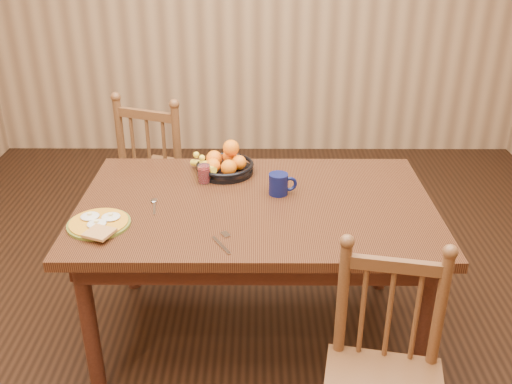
{
  "coord_description": "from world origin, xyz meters",
  "views": [
    {
      "loc": [
        0.01,
        -2.29,
        1.94
      ],
      "look_at": [
        0.0,
        0.0,
        0.8
      ],
      "focal_mm": 40.0,
      "sensor_mm": 36.0,
      "label": 1
    }
  ],
  "objects_px": {
    "breakfast_plate": "(99,223)",
    "fruit_bowl": "(224,164)",
    "chair_near": "(384,381)",
    "coffee_mug": "(279,184)",
    "chair_far": "(165,174)",
    "dining_table": "(256,218)"
  },
  "relations": [
    {
      "from": "chair_near",
      "to": "coffee_mug",
      "type": "height_order",
      "value": "chair_near"
    },
    {
      "from": "breakfast_plate",
      "to": "chair_far",
      "type": "bearing_deg",
      "value": 85.26
    },
    {
      "from": "chair_near",
      "to": "breakfast_plate",
      "type": "xyz_separation_m",
      "value": [
        -1.11,
        0.57,
        0.32
      ]
    },
    {
      "from": "chair_near",
      "to": "coffee_mug",
      "type": "distance_m",
      "value": 1.0
    },
    {
      "from": "chair_near",
      "to": "fruit_bowl",
      "type": "xyz_separation_m",
      "value": [
        -0.62,
        1.11,
        0.35
      ]
    },
    {
      "from": "fruit_bowl",
      "to": "coffee_mug",
      "type": "bearing_deg",
      "value": -41.41
    },
    {
      "from": "coffee_mug",
      "to": "fruit_bowl",
      "type": "bearing_deg",
      "value": 138.59
    },
    {
      "from": "chair_far",
      "to": "coffee_mug",
      "type": "distance_m",
      "value": 1.09
    },
    {
      "from": "chair_near",
      "to": "fruit_bowl",
      "type": "relative_size",
      "value": 2.83
    },
    {
      "from": "chair_near",
      "to": "fruit_bowl",
      "type": "bearing_deg",
      "value": 129.99
    },
    {
      "from": "dining_table",
      "to": "chair_far",
      "type": "bearing_deg",
      "value": 122.74
    },
    {
      "from": "dining_table",
      "to": "fruit_bowl",
      "type": "height_order",
      "value": "fruit_bowl"
    },
    {
      "from": "fruit_bowl",
      "to": "chair_far",
      "type": "bearing_deg",
      "value": 125.93
    },
    {
      "from": "chair_near",
      "to": "chair_far",
      "type": "bearing_deg",
      "value": 132.39
    },
    {
      "from": "dining_table",
      "to": "fruit_bowl",
      "type": "relative_size",
      "value": 4.94
    },
    {
      "from": "dining_table",
      "to": "chair_far",
      "type": "relative_size",
      "value": 1.61
    },
    {
      "from": "chair_near",
      "to": "breakfast_plate",
      "type": "height_order",
      "value": "chair_near"
    },
    {
      "from": "dining_table",
      "to": "chair_near",
      "type": "relative_size",
      "value": 1.74
    },
    {
      "from": "breakfast_plate",
      "to": "coffee_mug",
      "type": "relative_size",
      "value": 2.26
    },
    {
      "from": "breakfast_plate",
      "to": "coffee_mug",
      "type": "bearing_deg",
      "value": 21.78
    },
    {
      "from": "dining_table",
      "to": "chair_far",
      "type": "height_order",
      "value": "chair_far"
    },
    {
      "from": "breakfast_plate",
      "to": "fruit_bowl",
      "type": "distance_m",
      "value": 0.74
    }
  ]
}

